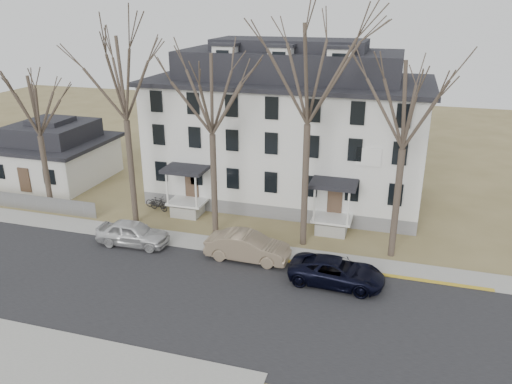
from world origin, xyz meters
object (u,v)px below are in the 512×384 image
(car_navy, at_px, (337,272))
(tree_center, at_px, (309,67))
(tree_bungalow, at_px, (35,102))
(tree_mid_left, at_px, (211,89))
(tree_mid_right, at_px, (408,99))
(car_tan, at_px, (248,247))
(boarding_house, at_px, (288,129))
(bicycle_right, at_px, (159,205))
(car_silver, at_px, (133,234))
(bicycle_left, at_px, (156,203))
(tree_far_left, at_px, (122,73))
(small_house, at_px, (56,154))

(car_navy, bearing_deg, tree_center, 35.18)
(tree_bungalow, bearing_deg, tree_mid_left, 0.00)
(tree_mid_right, bearing_deg, car_tan, -159.90)
(boarding_house, xyz_separation_m, bicycle_right, (-8.35, -5.92, -4.88))
(tree_center, bearing_deg, tree_mid_right, 0.00)
(car_silver, height_order, car_navy, car_silver)
(bicycle_right, bearing_deg, boarding_house, -38.39)
(tree_center, height_order, bicycle_left, tree_center)
(tree_far_left, bearing_deg, bicycle_right, 73.69)
(bicycle_right, bearing_deg, car_navy, -98.65)
(car_silver, bearing_deg, boarding_house, -34.82)
(tree_far_left, distance_m, car_silver, 10.22)
(bicycle_left, bearing_deg, tree_mid_right, -94.11)
(bicycle_left, relative_size, bicycle_right, 1.07)
(boarding_house, height_order, car_tan, boarding_house)
(small_house, distance_m, car_tan, 22.27)
(tree_center, xyz_separation_m, car_tan, (-2.78, -3.03, -10.25))
(small_house, relative_size, bicycle_left, 4.94)
(small_house, distance_m, tree_far_left, 15.00)
(bicycle_left, bearing_deg, car_silver, -162.04)
(small_house, distance_m, car_silver, 15.86)
(tree_mid_right, distance_m, bicycle_right, 19.28)
(tree_center, relative_size, tree_bungalow, 1.36)
(tree_mid_right, distance_m, car_tan, 12.43)
(small_house, xyz_separation_m, tree_mid_right, (28.50, -6.20, 7.35))
(tree_far_left, xyz_separation_m, tree_center, (12.00, 0.00, 0.74))
(tree_center, relative_size, bicycle_right, 8.92)
(small_house, bearing_deg, tree_center, -15.08)
(small_house, relative_size, tree_far_left, 0.63)
(car_tan, bearing_deg, bicycle_right, 59.10)
(tree_mid_right, bearing_deg, small_house, 167.73)
(boarding_house, distance_m, tree_mid_left, 9.66)
(tree_center, xyz_separation_m, bicycle_left, (-11.74, 2.62, -10.62))
(tree_far_left, xyz_separation_m, bicycle_left, (0.26, 2.62, -9.88))
(tree_bungalow, height_order, bicycle_right, tree_bungalow)
(tree_bungalow, bearing_deg, boarding_house, 27.01)
(tree_bungalow, distance_m, bicycle_right, 11.03)
(bicycle_right, bearing_deg, tree_mid_right, -81.29)
(tree_bungalow, xyz_separation_m, bicycle_left, (7.26, 2.62, -7.66))
(tree_mid_left, xyz_separation_m, car_silver, (-4.34, -3.24, -8.81))
(boarding_house, bearing_deg, small_house, -174.41)
(tree_mid_right, bearing_deg, bicycle_left, 171.35)
(boarding_house, relative_size, car_tan, 4.12)
(small_house, xyz_separation_m, bicycle_left, (11.26, -3.57, -1.79))
(car_silver, bearing_deg, tree_mid_right, -80.46)
(tree_mid_left, xyz_separation_m, car_navy, (8.72, -4.30, -8.88))
(tree_mid_left, distance_m, car_tan, 9.82)
(tree_far_left, bearing_deg, tree_bungalow, 180.00)
(small_house, relative_size, tree_bungalow, 0.81)
(tree_mid_left, height_order, car_tan, tree_mid_left)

